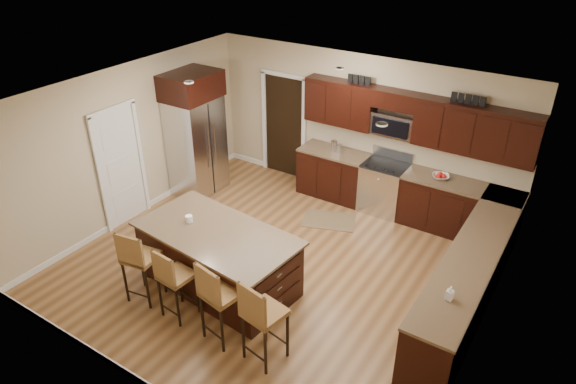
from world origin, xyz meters
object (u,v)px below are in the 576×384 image
Objects in this scene: stool_mid at (172,277)px; refrigerator at (196,133)px; range at (384,187)px; island at (219,260)px; stool_extra at (260,314)px; stool_left at (138,258)px; stool_right at (217,294)px.

stool_mid is 0.46× the size of refrigerator.
island is at bearing -109.30° from range.
refrigerator is 4.56m from stool_extra.
stool_left is at bearing -123.64° from island.
island is 1.63m from stool_extra.
stool_mid is (-0.06, -0.84, 0.25)m from island.
stool_mid is at bearing -170.27° from stool_right.
stool_left reaches higher than stool_mid.
refrigerator is at bearing 142.26° from island.
island is at bearing 158.08° from stool_extra.
refrigerator is at bearing 107.48° from stool_left.
stool_right is (0.71, -0.85, 0.31)m from island.
stool_mid is 0.77m from stool_right.
stool_extra is at bearing -9.56° from stool_left.
stool_extra is at bearing 4.76° from stool_mid.
range is 0.96× the size of stool_left.
range is 0.45× the size of island.
stool_right is at bearing -45.14° from refrigerator.
refrigerator reaches higher than range.
stool_left is at bearing -174.73° from stool_mid.
island is 1.13m from stool_left.
stool_left is 0.97× the size of stool_extra.
range is at bearing 20.70° from refrigerator.
range is at bearing 103.05° from stool_extra.
stool_left reaches higher than range.
island is 2.25× the size of stool_mid.
stool_left is (-1.84, -4.12, 0.25)m from range.
range is 0.94× the size of stool_right.
refrigerator is (-2.10, 2.87, 0.53)m from stool_mid.
refrigerator is at bearing 131.11° from stool_mid.
stool_left is 0.97× the size of stool_right.
stool_mid is at bearing -170.10° from stool_extra.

